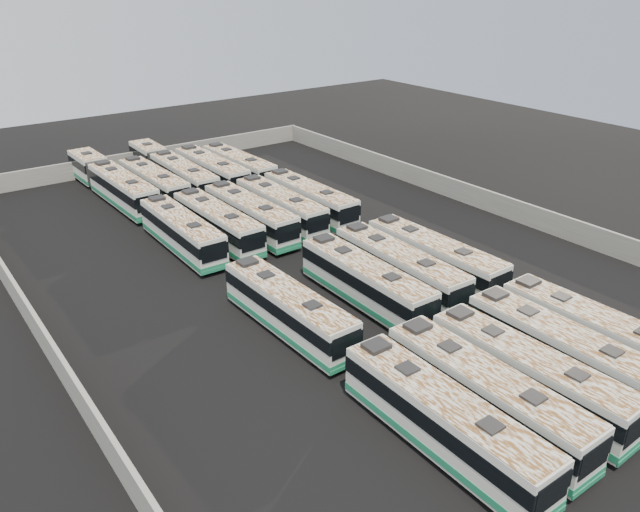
% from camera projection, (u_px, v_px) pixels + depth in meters
% --- Properties ---
extents(ground, '(140.00, 140.00, 0.00)m').
position_uv_depth(ground, '(315.00, 265.00, 53.70)').
color(ground, black).
rests_on(ground, ground).
extents(perimeter_wall, '(45.20, 73.20, 2.20)m').
position_uv_depth(perimeter_wall, '(315.00, 253.00, 53.24)').
color(perimeter_wall, slate).
rests_on(perimeter_wall, ground).
extents(bus_front_far_left, '(2.89, 13.18, 3.71)m').
position_uv_depth(bus_front_far_left, '(444.00, 420.00, 32.46)').
color(bus_front_far_left, silver).
rests_on(bus_front_far_left, ground).
extents(bus_front_left, '(2.86, 13.20, 3.72)m').
position_uv_depth(bus_front_left, '(486.00, 394.00, 34.40)').
color(bus_front_left, silver).
rests_on(bus_front_left, ground).
extents(bus_front_center, '(3.01, 12.93, 3.63)m').
position_uv_depth(bus_front_center, '(529.00, 374.00, 36.16)').
color(bus_front_center, silver).
rests_on(bus_front_center, ground).
extents(bus_front_right, '(2.76, 13.07, 3.68)m').
position_uv_depth(bus_front_right, '(563.00, 352.00, 38.18)').
color(bus_front_right, silver).
rests_on(bus_front_right, ground).
extents(bus_front_far_right, '(3.00, 13.05, 3.66)m').
position_uv_depth(bus_front_far_right, '(597.00, 335.00, 39.97)').
color(bus_front_far_right, silver).
rests_on(bus_front_far_right, ground).
extents(bus_midfront_far_left, '(2.92, 12.71, 3.57)m').
position_uv_depth(bus_midfront_far_left, '(288.00, 309.00, 43.13)').
color(bus_midfront_far_left, silver).
rests_on(bus_midfront_far_left, ground).
extents(bus_midfront_center, '(2.95, 12.99, 3.65)m').
position_uv_depth(bus_midfront_center, '(366.00, 282.00, 46.74)').
color(bus_midfront_center, silver).
rests_on(bus_midfront_center, ground).
extents(bus_midfront_right, '(3.10, 13.15, 3.69)m').
position_uv_depth(bus_midfront_right, '(399.00, 268.00, 48.77)').
color(bus_midfront_right, silver).
rests_on(bus_midfront_right, ground).
extents(bus_midfront_far_right, '(2.99, 13.19, 3.71)m').
position_uv_depth(bus_midfront_far_right, '(434.00, 258.00, 50.48)').
color(bus_midfront_far_right, silver).
rests_on(bus_midfront_far_right, ground).
extents(bus_midback_far_left, '(2.84, 12.73, 3.58)m').
position_uv_depth(bus_midback_far_left, '(182.00, 232.00, 55.66)').
color(bus_midback_far_left, silver).
rests_on(bus_midback_far_left, ground).
extents(bus_midback_left, '(2.82, 12.73, 3.58)m').
position_uv_depth(bus_midback_left, '(218.00, 223.00, 57.51)').
color(bus_midback_left, silver).
rests_on(bus_midback_left, ground).
extents(bus_midback_center, '(2.92, 13.00, 3.66)m').
position_uv_depth(bus_midback_center, '(250.00, 215.00, 59.28)').
color(bus_midback_center, silver).
rests_on(bus_midback_center, ground).
extents(bus_midback_right, '(2.78, 12.79, 3.60)m').
position_uv_depth(bus_midback_right, '(281.00, 207.00, 61.32)').
color(bus_midback_right, silver).
rests_on(bus_midback_right, ground).
extents(bus_midback_far_right, '(2.84, 12.88, 3.62)m').
position_uv_depth(bus_midback_far_right, '(310.00, 200.00, 63.22)').
color(bus_midback_far_right, silver).
rests_on(bus_midback_far_right, ground).
extents(bus_back_far_left, '(3.17, 20.28, 3.67)m').
position_uv_depth(bus_back_far_left, '(111.00, 181.00, 68.53)').
color(bus_back_far_left, silver).
rests_on(bus_back_far_left, ground).
extents(bus_back_left, '(2.99, 12.80, 3.59)m').
position_uv_depth(bus_back_left, '(154.00, 184.00, 67.92)').
color(bus_back_left, silver).
rests_on(bus_back_left, ground).
extents(bus_back_center, '(3.05, 20.00, 3.62)m').
position_uv_depth(bus_back_center, '(172.00, 170.00, 72.40)').
color(bus_back_center, silver).
rests_on(bus_back_center, ground).
extents(bus_back_right, '(2.94, 13.23, 3.72)m').
position_uv_depth(bus_back_right, '(212.00, 171.00, 71.75)').
color(bus_back_right, silver).
rests_on(bus_back_right, ground).
extents(bus_back_far_right, '(2.99, 12.73, 3.57)m').
position_uv_depth(bus_back_far_right, '(239.00, 167.00, 73.55)').
color(bus_back_far_right, silver).
rests_on(bus_back_far_right, ground).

